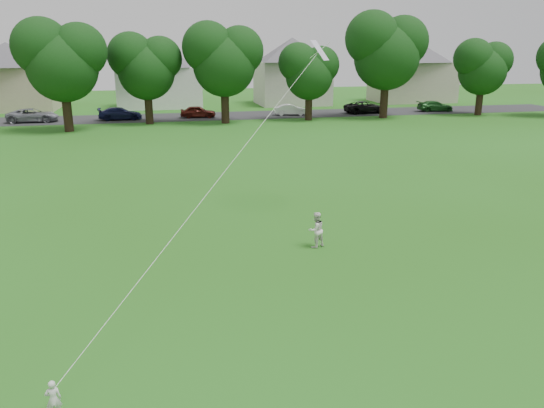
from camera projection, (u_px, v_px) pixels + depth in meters
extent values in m
plane|color=#255A14|center=(197.00, 316.00, 13.76)|extent=(160.00, 160.00, 0.00)
cube|color=#2D2D30|center=(162.00, 117.00, 53.09)|extent=(90.00, 7.00, 0.01)
imported|color=silver|center=(53.00, 399.00, 9.86)|extent=(0.31, 0.23, 0.80)
imported|color=silver|center=(316.00, 230.00, 18.33)|extent=(0.75, 0.68, 1.27)
plane|color=silver|center=(320.00, 50.00, 21.09)|extent=(1.02, 1.12, 0.77)
cylinder|color=white|center=(235.00, 158.00, 15.45)|extent=(0.01, 0.01, 15.98)
cylinder|color=black|center=(67.00, 110.00, 43.74)|extent=(0.74, 0.74, 3.54)
cylinder|color=black|center=(149.00, 106.00, 48.25)|extent=(0.71, 0.71, 3.15)
cylinder|color=black|center=(225.00, 104.00, 48.62)|extent=(0.74, 0.74, 3.51)
cylinder|color=black|center=(309.00, 105.00, 50.79)|extent=(0.68, 0.68, 2.81)
cylinder|color=black|center=(384.00, 98.00, 52.35)|extent=(0.78, 0.78, 3.96)
cylinder|color=black|center=(479.00, 100.00, 54.69)|extent=(0.70, 0.70, 2.98)
imported|color=gray|center=(33.00, 115.00, 49.51)|extent=(4.61, 2.19, 1.27)
imported|color=#13173D|center=(120.00, 114.00, 51.16)|extent=(4.16, 1.84, 1.19)
imported|color=#4F160F|center=(198.00, 112.00, 52.71)|extent=(3.60, 1.74, 1.19)
imported|color=silver|center=(291.00, 110.00, 54.70)|extent=(3.51, 1.61, 1.12)
imported|color=black|center=(365.00, 107.00, 56.38)|extent=(4.65, 2.40, 1.25)
imported|color=#1B531D|center=(435.00, 106.00, 58.09)|extent=(4.01, 1.96, 1.12)
cube|color=#BEAF8F|center=(12.00, 89.00, 58.48)|extent=(9.21, 6.35, 4.71)
pyramid|color=#514E53|center=(5.00, 42.00, 57.08)|extent=(13.29, 13.29, 2.59)
cube|color=white|center=(159.00, 87.00, 61.81)|extent=(9.46, 6.57, 4.59)
pyramid|color=#514E53|center=(157.00, 44.00, 60.45)|extent=(13.65, 13.65, 2.52)
cube|color=beige|center=(292.00, 83.00, 65.05)|extent=(8.31, 7.23, 5.11)
pyramid|color=#514E53|center=(292.00, 37.00, 63.54)|extent=(11.99, 11.99, 2.81)
cube|color=#B9B299|center=(412.00, 82.00, 68.39)|extent=(9.55, 6.90, 4.96)
pyramid|color=#514E53|center=(415.00, 40.00, 66.91)|extent=(13.77, 13.77, 2.73)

